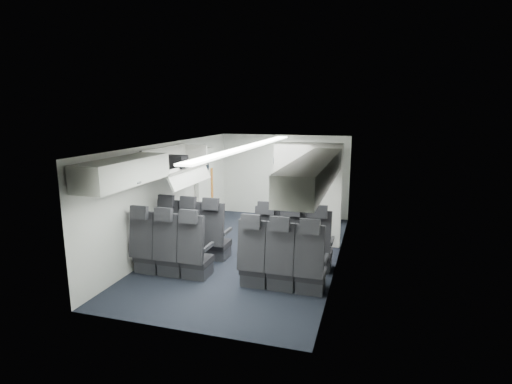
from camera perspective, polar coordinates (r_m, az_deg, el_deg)
The scene contains 13 objects.
cabin_shell at distance 7.73m, azimuth -0.85°, elevation -0.76°, with size 3.41×6.01×2.16m.
seat_row_front at distance 7.43m, azimuth -2.07°, elevation -7.05°, with size 3.33×0.56×1.24m.
seat_row_mid at distance 6.64m, azimuth -4.59°, elevation -9.42°, with size 3.33×0.56×1.24m.
overhead_bin_left_rear at distance 6.43m, azimuth -18.41°, elevation 2.78°, with size 0.53×1.80×0.40m.
overhead_bin_left_front_open at distance 7.95m, azimuth -11.41°, elevation 3.84°, with size 0.64×1.70×0.72m.
overhead_bin_right_rear at distance 5.35m, azimuth 7.03°, elevation 1.61°, with size 0.53×1.80×0.40m.
overhead_bin_right_front at distance 7.06m, azimuth 9.44°, elevation 3.97°, with size 0.53×1.70×0.40m.
bulkhead_partition at distance 8.28m, azimuth 7.31°, elevation -0.36°, with size 1.40×0.15×2.13m.
galley_unit at distance 10.17m, azimuth 8.90°, elevation 1.12°, with size 0.85×0.52×1.90m.
boarding_door at distance 9.76m, azimuth -7.31°, elevation 0.74°, with size 0.12×1.27×1.86m.
flight_attendant at distance 8.92m, azimuth 3.76°, elevation -0.55°, with size 0.66×0.43×1.81m, color black.
carry_on_bag at distance 7.76m, azimuth -11.38°, elevation 4.27°, with size 0.40×0.28×0.24m, color black.
papers at distance 8.80m, azimuth 4.91°, elevation 0.47°, with size 0.20×0.02×0.14m, color white.
Camera 1 is at (2.27, -7.20, 2.79)m, focal length 28.00 mm.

